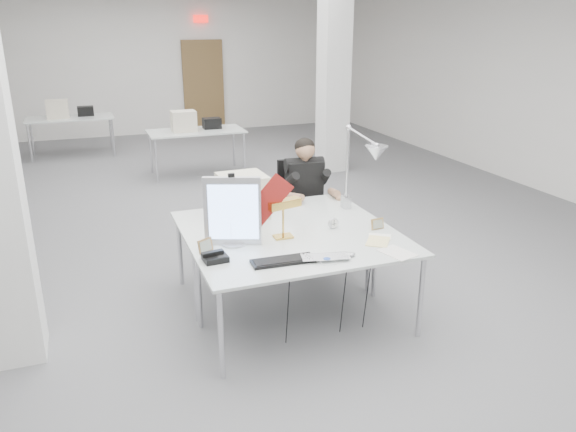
% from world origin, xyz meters
% --- Properties ---
extents(room_shell, '(10.04, 14.04, 3.24)m').
position_xyz_m(room_shell, '(0.04, 0.13, 1.69)').
color(room_shell, '#59595C').
rests_on(room_shell, ground).
extents(desk_main, '(1.80, 0.90, 0.02)m').
position_xyz_m(desk_main, '(0.00, -2.50, 0.74)').
color(desk_main, silver).
rests_on(desk_main, room_shell).
extents(desk_second, '(1.80, 0.90, 0.02)m').
position_xyz_m(desk_second, '(0.00, -1.60, 0.74)').
color(desk_second, silver).
rests_on(desk_second, room_shell).
extents(bg_desk_a, '(1.60, 0.80, 0.02)m').
position_xyz_m(bg_desk_a, '(0.20, 3.00, 0.74)').
color(bg_desk_a, silver).
rests_on(bg_desk_a, room_shell).
extents(bg_desk_b, '(1.60, 0.80, 0.02)m').
position_xyz_m(bg_desk_b, '(-1.80, 5.20, 0.74)').
color(bg_desk_b, silver).
rests_on(bg_desk_b, room_shell).
extents(office_chair, '(0.55, 0.55, 1.03)m').
position_xyz_m(office_chair, '(0.58, -0.91, 0.52)').
color(office_chair, black).
rests_on(office_chair, room_shell).
extents(seated_person, '(0.51, 0.61, 0.86)m').
position_xyz_m(seated_person, '(0.58, -0.96, 0.90)').
color(seated_person, black).
rests_on(seated_person, office_chair).
extents(monitor, '(0.45, 0.21, 0.58)m').
position_xyz_m(monitor, '(-0.54, -2.17, 1.04)').
color(monitor, '#B9B9BE').
rests_on(monitor, desk_main).
extents(pennant, '(0.45, 0.10, 0.49)m').
position_xyz_m(pennant, '(-0.26, -2.21, 1.10)').
color(pennant, maroon).
rests_on(pennant, monitor).
extents(keyboard, '(0.50, 0.18, 0.02)m').
position_xyz_m(keyboard, '(-0.28, -2.66, 0.77)').
color(keyboard, black).
rests_on(keyboard, desk_main).
extents(laptop, '(0.42, 0.32, 0.03)m').
position_xyz_m(laptop, '(0.04, -2.78, 0.77)').
color(laptop, silver).
rests_on(laptop, desk_main).
extents(mouse, '(0.09, 0.07, 0.03)m').
position_xyz_m(mouse, '(0.25, -2.74, 0.77)').
color(mouse, '#A8A8AD').
rests_on(mouse, desk_main).
extents(bankers_lamp, '(0.32, 0.19, 0.34)m').
position_xyz_m(bankers_lamp, '(-0.10, -2.17, 0.92)').
color(bankers_lamp, gold).
rests_on(bankers_lamp, desk_main).
extents(desk_phone, '(0.19, 0.18, 0.05)m').
position_xyz_m(desk_phone, '(-0.76, -2.45, 0.78)').
color(desk_phone, black).
rests_on(desk_phone, desk_main).
extents(picture_frame_left, '(0.14, 0.10, 0.11)m').
position_xyz_m(picture_frame_left, '(-0.79, -2.25, 0.81)').
color(picture_frame_left, olive).
rests_on(picture_frame_left, desk_main).
extents(picture_frame_right, '(0.13, 0.04, 0.10)m').
position_xyz_m(picture_frame_right, '(0.75, -2.27, 0.80)').
color(picture_frame_right, '#AF884B').
rests_on(picture_frame_right, desk_main).
extents(desk_clock, '(0.10, 0.05, 0.10)m').
position_xyz_m(desk_clock, '(0.39, -2.11, 0.81)').
color(desk_clock, '#B2B2B7').
rests_on(desk_clock, desk_main).
extents(paper_stack_a, '(0.27, 0.33, 0.01)m').
position_xyz_m(paper_stack_a, '(0.64, -2.81, 0.76)').
color(paper_stack_a, silver).
rests_on(paper_stack_a, desk_main).
extents(paper_stack_b, '(0.29, 0.31, 0.01)m').
position_xyz_m(paper_stack_b, '(0.61, -2.54, 0.76)').
color(paper_stack_b, '#E6D489').
rests_on(paper_stack_b, desk_main).
extents(paper_stack_c, '(0.23, 0.21, 0.01)m').
position_xyz_m(paper_stack_c, '(0.68, -2.44, 0.76)').
color(paper_stack_c, white).
rests_on(paper_stack_c, desk_main).
extents(beige_monitor, '(0.44, 0.42, 0.40)m').
position_xyz_m(beige_monitor, '(-0.26, -1.50, 0.96)').
color(beige_monitor, beige).
rests_on(beige_monitor, desk_second).
extents(architect_lamp, '(0.45, 0.71, 0.86)m').
position_xyz_m(architect_lamp, '(0.76, -1.87, 1.19)').
color(architect_lamp, '#B5B6BA').
rests_on(architect_lamp, desk_second).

